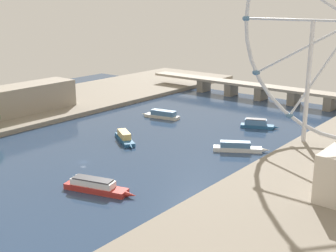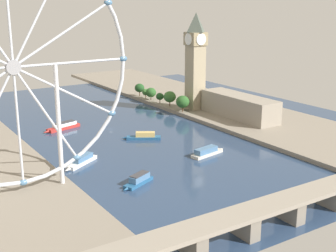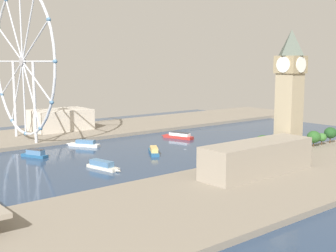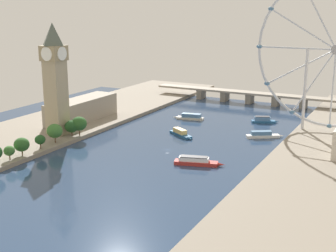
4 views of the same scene
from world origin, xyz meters
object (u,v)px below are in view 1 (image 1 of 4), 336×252
(tour_boat_3, at_px, (96,186))
(tour_boat_1, at_px, (162,115))
(parliament_block, at_px, (22,99))
(tour_boat_2, at_px, (125,138))
(tour_boat_0, at_px, (238,147))
(tour_boat_4, at_px, (257,124))
(river_bridge, at_px, (261,89))

(tour_boat_3, bearing_deg, tour_boat_1, 100.18)
(tour_boat_1, distance_m, tour_boat_3, 125.56)
(parliament_block, distance_m, tour_boat_2, 95.14)
(tour_boat_0, relative_size, tour_boat_4, 1.18)
(tour_boat_1, height_order, tour_boat_4, tour_boat_4)
(parliament_block, relative_size, tour_boat_4, 3.24)
(tour_boat_1, bearing_deg, tour_boat_2, 96.51)
(tour_boat_2, relative_size, tour_boat_4, 1.14)
(river_bridge, bearing_deg, parliament_block, -123.90)
(tour_boat_2, distance_m, tour_boat_3, 70.32)
(tour_boat_4, bearing_deg, tour_boat_2, -146.29)
(tour_boat_2, bearing_deg, parliament_block, -146.03)
(parliament_block, bearing_deg, tour_boat_3, -22.31)
(tour_boat_0, distance_m, tour_boat_3, 85.54)
(river_bridge, bearing_deg, tour_boat_1, -104.57)
(tour_boat_3, xyz_separation_m, tour_boat_4, (5.72, 130.78, 0.06))
(tour_boat_3, distance_m, tour_boat_4, 130.91)
(tour_boat_0, height_order, tour_boat_1, tour_boat_1)
(tour_boat_2, bearing_deg, tour_boat_0, 55.11)
(tour_boat_1, distance_m, tour_boat_2, 56.61)
(tour_boat_4, bearing_deg, river_bridge, 91.63)
(parliament_block, relative_size, river_bridge, 0.36)
(tour_boat_2, xyz_separation_m, tour_boat_3, (39.61, -58.11, 0.18))
(tour_boat_0, xyz_separation_m, tour_boat_4, (-13.91, 47.53, 0.24))
(tour_boat_1, relative_size, tour_boat_4, 1.23)
(tour_boat_2, relative_size, tour_boat_3, 0.82)
(tour_boat_0, distance_m, tour_boat_4, 49.52)
(parliament_block, height_order, tour_boat_2, parliament_block)
(tour_boat_1, bearing_deg, parliament_block, 25.51)
(parliament_block, height_order, tour_boat_0, parliament_block)
(river_bridge, distance_m, tour_boat_4, 85.61)
(parliament_block, xyz_separation_m, tour_boat_4, (139.87, 75.74, -9.96))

